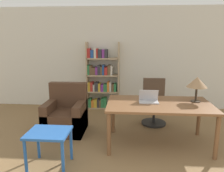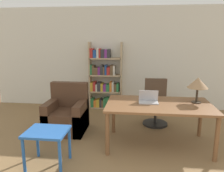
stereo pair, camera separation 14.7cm
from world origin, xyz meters
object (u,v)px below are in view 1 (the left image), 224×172
(table_lamp, at_px, (197,83))
(armchair, at_px, (66,116))
(desk, at_px, (159,108))
(laptop, at_px, (149,99))
(bookshelf, at_px, (101,79))
(side_table_blue, at_px, (49,137))
(office_chair, at_px, (154,104))

(table_lamp, height_order, armchair, table_lamp)
(desk, xyz_separation_m, laptop, (-0.18, 0.06, 0.13))
(table_lamp, bearing_deg, bookshelf, 136.12)
(desk, bearing_deg, side_table_blue, -153.39)
(office_chair, xyz_separation_m, bookshelf, (-1.32, 0.98, 0.37))
(desk, height_order, table_lamp, table_lamp)
(desk, distance_m, office_chair, 1.06)
(laptop, distance_m, table_lamp, 0.90)
(desk, bearing_deg, table_lamp, 12.62)
(office_chair, height_order, side_table_blue, office_chair)
(laptop, distance_m, armchair, 1.74)
(side_table_blue, xyz_separation_m, bookshelf, (0.40, 2.86, 0.35))
(office_chair, relative_size, side_table_blue, 1.67)
(table_lamp, xyz_separation_m, armchair, (-2.47, 0.28, -0.80))
(office_chair, xyz_separation_m, armchair, (-1.84, -0.61, -0.13))
(desk, height_order, office_chair, office_chair)
(desk, height_order, side_table_blue, desk)
(bookshelf, bearing_deg, desk, -57.53)
(side_table_blue, bearing_deg, table_lamp, 22.94)
(desk, distance_m, laptop, 0.23)
(table_lamp, relative_size, side_table_blue, 0.75)
(bookshelf, bearing_deg, armchair, -108.35)
(table_lamp, distance_m, bookshelf, 2.71)
(laptop, height_order, office_chair, office_chair)
(bookshelf, bearing_deg, side_table_blue, -98.05)
(side_table_blue, bearing_deg, desk, 26.61)
(desk, relative_size, side_table_blue, 3.02)
(side_table_blue, bearing_deg, laptop, 30.94)
(desk, distance_m, armchair, 1.90)
(table_lamp, height_order, office_chair, table_lamp)
(laptop, bearing_deg, armchair, 167.10)
(desk, xyz_separation_m, armchair, (-1.81, 0.43, -0.37))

